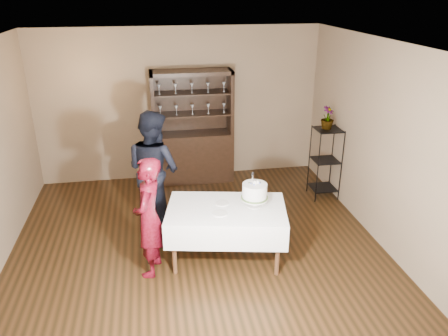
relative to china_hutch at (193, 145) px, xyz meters
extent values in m
plane|color=black|center=(-0.20, -2.25, -0.66)|extent=(5.00, 5.00, 0.00)
plane|color=silver|center=(-0.20, -2.25, 2.04)|extent=(5.00, 5.00, 0.00)
cube|color=#74614A|center=(-0.20, 0.25, 0.69)|extent=(5.00, 0.02, 2.70)
cube|color=#74614A|center=(2.30, -2.25, 0.69)|extent=(0.02, 5.00, 2.70)
cube|color=black|center=(0.00, -0.01, -0.21)|extent=(1.40, 0.48, 0.90)
cube|color=black|center=(0.00, 0.21, 0.79)|extent=(1.40, 0.03, 1.10)
cube|color=black|center=(0.00, -0.01, 1.31)|extent=(1.40, 0.48, 0.06)
cube|color=black|center=(0.00, -0.01, 0.59)|extent=(1.28, 0.42, 0.02)
cube|color=black|center=(0.00, -0.01, 0.96)|extent=(1.28, 0.42, 0.02)
cylinder|color=black|center=(1.88, -1.25, -0.06)|extent=(0.02, 0.02, 1.20)
cylinder|color=black|center=(2.28, -1.25, -0.06)|extent=(0.02, 0.02, 1.20)
cylinder|color=black|center=(1.88, -0.85, -0.06)|extent=(0.02, 0.02, 1.20)
cylinder|color=black|center=(2.28, -0.85, -0.06)|extent=(0.02, 0.02, 1.20)
cube|color=black|center=(2.08, -1.05, -0.51)|extent=(0.40, 0.40, 0.02)
cube|color=black|center=(2.08, -1.05, -0.01)|extent=(0.40, 0.40, 0.01)
cube|color=black|center=(2.08, -1.05, 0.52)|extent=(0.40, 0.40, 0.02)
cube|color=silver|center=(0.14, -2.58, -0.10)|extent=(1.63, 1.19, 0.34)
cylinder|color=#4C2F1C|center=(-0.54, -2.80, -0.31)|extent=(0.06, 0.06, 0.70)
cylinder|color=#4C2F1C|center=(0.69, -3.05, -0.31)|extent=(0.06, 0.06, 0.70)
cylinder|color=#4C2F1C|center=(-0.41, -2.12, -0.31)|extent=(0.06, 0.06, 0.70)
cylinder|color=#4C2F1C|center=(0.83, -2.37, -0.31)|extent=(0.06, 0.06, 0.70)
imported|color=#3B050B|center=(-0.82, -2.70, 0.09)|extent=(0.49, 0.63, 1.52)
imported|color=black|center=(-0.73, -1.48, 0.21)|extent=(1.07, 1.07, 1.74)
cylinder|color=silver|center=(0.50, -2.59, 0.08)|extent=(0.19, 0.19, 0.01)
cylinder|color=silver|center=(0.50, -2.59, 0.12)|extent=(0.05, 0.05, 0.10)
cylinder|color=silver|center=(0.50, -2.59, 0.18)|extent=(0.35, 0.35, 0.01)
cylinder|color=#45612E|center=(0.50, -2.59, 0.20)|extent=(0.34, 0.34, 0.02)
cylinder|color=white|center=(0.50, -2.59, 0.28)|extent=(0.38, 0.38, 0.19)
sphere|color=#5461B5|center=(0.53, -2.59, 0.39)|extent=(0.02, 0.02, 0.02)
cube|color=silver|center=(0.46, -2.61, 0.45)|extent=(0.02, 0.02, 0.14)
cube|color=black|center=(0.46, -2.61, 0.53)|extent=(0.03, 0.02, 0.05)
cylinder|color=silver|center=(0.04, -2.72, 0.08)|extent=(0.21, 0.21, 0.01)
cylinder|color=silver|center=(0.11, -2.46, 0.08)|extent=(0.18, 0.18, 0.01)
imported|color=#45612E|center=(2.06, -1.03, 0.71)|extent=(0.29, 0.29, 0.37)
camera|label=1|loc=(-0.72, -7.36, 2.66)|focal=35.00mm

